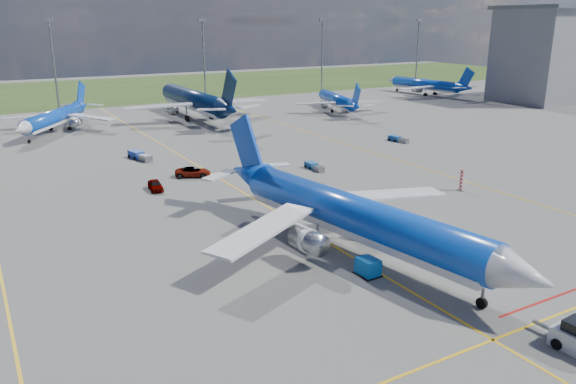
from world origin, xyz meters
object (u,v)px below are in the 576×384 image
baggage_tug_c (139,156)px  service_car_c (248,152)px  bg_jet_n (195,118)px  baggage_tug_e (398,139)px  bg_jet_nnw (56,132)px  bg_jet_ene (424,95)px  baggage_tug_w (314,167)px  main_airliner (354,253)px  service_car_b (193,172)px  bg_jet_ne (337,111)px  uld_container (368,267)px  warning_post (462,180)px  service_car_a (155,185)px

baggage_tug_c → service_car_c: bearing=-35.7°
bg_jet_n → baggage_tug_e: 50.75m
bg_jet_nnw → bg_jet_ene: bg_jet_ene is taller
bg_jet_n → baggage_tug_e: (23.84, -44.80, 0.47)m
bg_jet_ene → baggage_tug_w: 99.28m
main_airliner → service_car_b: bearing=87.2°
bg_jet_ne → uld_container: bearing=73.0°
service_car_b → main_airliner: bearing=-150.1°
bg_jet_n → bg_jet_ene: size_ratio=1.36×
baggage_tug_e → warning_post: bearing=-123.5°
service_car_a → bg_jet_n: bearing=71.0°
bg_jet_nnw → service_car_b: size_ratio=6.42×
bg_jet_nnw → baggage_tug_e: bearing=-4.9°
service_car_b → baggage_tug_c: bearing=38.3°
warning_post → bg_jet_n: bearing=97.8°
baggage_tug_w → baggage_tug_c: bearing=138.0°
bg_jet_ene → service_car_a: (-103.48, -59.06, 0.71)m
bg_jet_nnw → service_car_a: size_ratio=8.01×
uld_container → service_car_c: size_ratio=0.50×
bg_jet_ene → service_car_c: (-83.57, -46.79, 0.58)m
bg_jet_nnw → service_car_c: (25.30, -38.63, 0.58)m
service_car_b → baggage_tug_w: 18.49m
bg_jet_ene → service_car_c: bearing=23.5°
warning_post → baggage_tug_w: (-11.23, 19.41, -1.05)m
uld_container → service_car_a: 36.53m
bg_jet_ne → bg_jet_ene: bg_jet_ene is taller
bg_jet_ene → uld_container: 133.90m
baggage_tug_w → bg_jet_n: bearing=89.8°
service_car_c → baggage_tug_e: 29.94m
baggage_tug_c → service_car_a: bearing=-113.6°
warning_post → bg_jet_ne: bg_jet_ne is taller
bg_jet_n → baggage_tug_w: 54.55m
bg_jet_ne → baggage_tug_c: bg_jet_ne is taller
bg_jet_ne → uld_container: 96.18m
service_car_a → baggage_tug_e: bearing=16.5°
service_car_c → baggage_tug_w: service_car_c is taller
warning_post → uld_container: bearing=-151.4°
bg_jet_ne → baggage_tug_w: 59.00m
bg_jet_nnw → service_car_a: 51.19m
bg_jet_ene → baggage_tug_c: (-100.41, -40.23, 0.58)m
bg_jet_ne → main_airliner: bearing=72.5°
bg_jet_ne → service_car_a: (-60.94, -45.24, 0.71)m
bg_jet_n → service_car_b: 52.73m
baggage_tug_w → baggage_tug_e: 26.82m
baggage_tug_e → bg_jet_ne: bearing=64.6°
service_car_a → baggage_tug_w: service_car_a is taller
main_airliner → baggage_tug_e: size_ratio=9.40×
bg_jet_ne → service_car_c: 52.64m
baggage_tug_c → service_car_b: bearing=-89.9°
service_car_c → service_car_b: bearing=-100.4°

